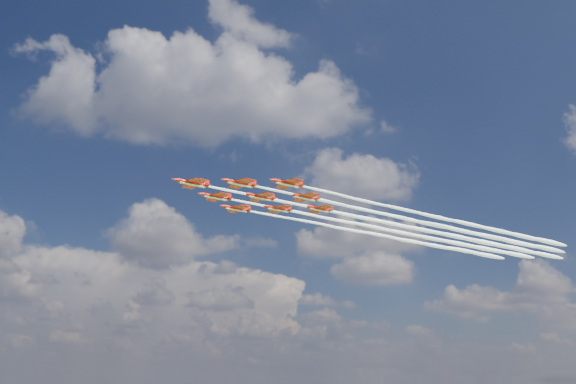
# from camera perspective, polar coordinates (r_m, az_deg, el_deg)

# --- Properties ---
(jet_lead) EXTENTS (113.49, 75.53, 2.42)m
(jet_lead) POSITION_cam_1_polar(r_m,az_deg,el_deg) (173.03, 9.98, -3.07)
(jet_lead) COLOR red
(jet_row2_port) EXTENTS (113.49, 75.53, 2.42)m
(jet_row2_port) POSITION_cam_1_polar(r_m,az_deg,el_deg) (175.52, 13.70, -3.04)
(jet_row2_port) COLOR red
(jet_row2_starb) EXTENTS (113.49, 75.53, 2.42)m
(jet_row2_starb) POSITION_cam_1_polar(r_m,az_deg,el_deg) (184.00, 10.79, -3.95)
(jet_row2_starb) COLOR red
(jet_row3_port) EXTENTS (113.49, 75.53, 2.42)m
(jet_row3_port) POSITION_cam_1_polar(r_m,az_deg,el_deg) (178.73, 17.31, -3.00)
(jet_row3_port) COLOR red
(jet_row3_centre) EXTENTS (113.49, 75.53, 2.42)m
(jet_row3_centre) POSITION_cam_1_polar(r_m,az_deg,el_deg) (186.62, 14.29, -3.91)
(jet_row3_centre) COLOR red
(jet_row3_starb) EXTENTS (113.49, 75.53, 2.42)m
(jet_row3_starb) POSITION_cam_1_polar(r_m,az_deg,el_deg) (195.03, 11.52, -4.73)
(jet_row3_starb) COLOR red
(jet_row4_port) EXTENTS (113.49, 75.53, 2.42)m
(jet_row4_port) POSITION_cam_1_polar(r_m,az_deg,el_deg) (189.92, 17.68, -3.85)
(jet_row4_port) COLOR red
(jet_row4_starb) EXTENTS (113.49, 75.53, 2.42)m
(jet_row4_starb) POSITION_cam_1_polar(r_m,az_deg,el_deg) (197.78, 14.81, -4.68)
(jet_row4_starb) COLOR red
(jet_tail) EXTENTS (113.49, 75.53, 2.42)m
(jet_tail) POSITION_cam_1_polar(r_m,az_deg,el_deg) (201.15, 18.00, -4.61)
(jet_tail) COLOR red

